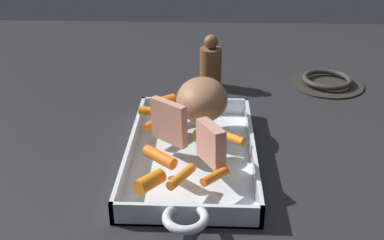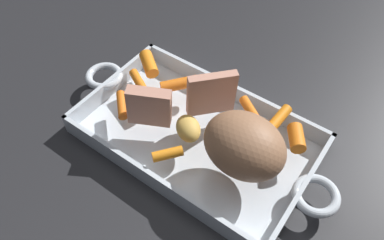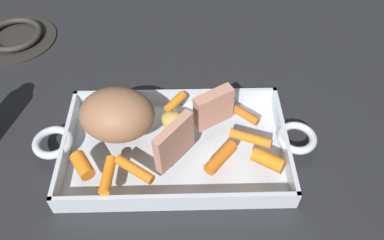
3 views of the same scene
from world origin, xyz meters
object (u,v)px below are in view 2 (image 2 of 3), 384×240
at_px(baby_carrot_center_left, 122,105).
at_px(roast_slice_outer, 209,93).
at_px(baby_carrot_short, 141,86).
at_px(pork_roast, 244,145).
at_px(roast_slice_thick, 149,107).
at_px(roasting_dish, 196,136).
at_px(baby_carrot_northwest, 169,155).
at_px(potato_corner, 187,128).
at_px(baby_carrot_long, 252,113).
at_px(baby_carrot_southeast, 149,64).
at_px(baby_carrot_northeast, 277,120).
at_px(baby_carrot_center_right, 179,84).
at_px(baby_carrot_southwest, 296,138).

bearing_deg(baby_carrot_center_left, roast_slice_outer, 34.83).
bearing_deg(baby_carrot_center_left, baby_carrot_short, 93.17).
height_order(pork_roast, roast_slice_thick, pork_roast).
xyz_separation_m(pork_roast, roast_slice_thick, (-0.16, -0.02, -0.01)).
height_order(roasting_dish, baby_carrot_northwest, baby_carrot_northwest).
xyz_separation_m(baby_carrot_short, potato_corner, (0.12, -0.03, 0.01)).
xyz_separation_m(pork_roast, baby_carrot_long, (-0.03, 0.08, -0.03)).
relative_size(baby_carrot_southeast, baby_carrot_northeast, 0.81).
distance_m(pork_roast, roast_slice_thick, 0.16).
relative_size(baby_carrot_short, potato_corner, 1.39).
xyz_separation_m(baby_carrot_center_right, baby_carrot_southwest, (0.21, 0.01, 0.00)).
height_order(baby_carrot_southeast, baby_carrot_northwest, baby_carrot_southeast).
relative_size(pork_roast, baby_carrot_short, 1.74).
xyz_separation_m(pork_roast, baby_carrot_short, (-0.22, 0.03, -0.03)).
distance_m(baby_carrot_northeast, potato_corner, 0.14).
bearing_deg(roasting_dish, baby_carrot_short, 175.11).
relative_size(roast_slice_thick, baby_carrot_northeast, 1.08).
bearing_deg(baby_carrot_northwest, baby_carrot_center_left, 165.30).
xyz_separation_m(roasting_dish, potato_corner, (-0.00, -0.02, 0.04)).
relative_size(baby_carrot_northwest, potato_corner, 0.90).
bearing_deg(baby_carrot_northwest, baby_carrot_short, 146.27).
height_order(roast_slice_thick, baby_carrot_short, roast_slice_thick).
relative_size(roast_slice_outer, baby_carrot_northwest, 1.70).
height_order(roast_slice_thick, baby_carrot_southeast, roast_slice_thick).
bearing_deg(potato_corner, roast_slice_outer, 91.69).
xyz_separation_m(roasting_dish, baby_carrot_center_left, (-0.12, -0.04, 0.03)).
xyz_separation_m(baby_carrot_southeast, baby_carrot_southwest, (0.29, 0.00, -0.00)).
xyz_separation_m(baby_carrot_northwest, baby_carrot_short, (-0.13, 0.08, -0.00)).
distance_m(roasting_dish, baby_carrot_center_right, 0.10).
xyz_separation_m(roast_slice_outer, baby_carrot_northeast, (0.11, 0.04, -0.03)).
height_order(roast_slice_thick, baby_carrot_center_left, roast_slice_thick).
bearing_deg(baby_carrot_short, baby_carrot_southwest, 10.67).
bearing_deg(roast_slice_outer, roast_slice_thick, -129.19).
relative_size(roast_slice_outer, potato_corner, 1.53).
height_order(pork_roast, baby_carrot_northeast, pork_roast).
relative_size(roast_slice_outer, baby_carrot_southwest, 1.78).
distance_m(roast_slice_outer, potato_corner, 0.07).
height_order(baby_carrot_center_left, baby_carrot_short, baby_carrot_short).
distance_m(baby_carrot_southwest, potato_corner, 0.17).
bearing_deg(roast_slice_thick, pork_roast, 6.50).
xyz_separation_m(baby_carrot_long, potato_corner, (-0.06, -0.09, 0.01)).
height_order(baby_carrot_southwest, baby_carrot_northeast, baby_carrot_southwest).
xyz_separation_m(roast_slice_thick, baby_carrot_center_right, (-0.01, 0.08, -0.02)).
height_order(baby_carrot_center_left, baby_carrot_southwest, baby_carrot_southwest).
height_order(roast_slice_thick, baby_carrot_northeast, roast_slice_thick).
relative_size(baby_carrot_center_right, potato_corner, 1.26).
xyz_separation_m(roasting_dish, baby_carrot_southwest, (0.14, 0.06, 0.04)).
xyz_separation_m(roasting_dish, roast_slice_outer, (-0.00, 0.04, 0.07)).
bearing_deg(baby_carrot_center_right, baby_carrot_northwest, -58.94).
distance_m(baby_carrot_southeast, baby_carrot_northwest, 0.20).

